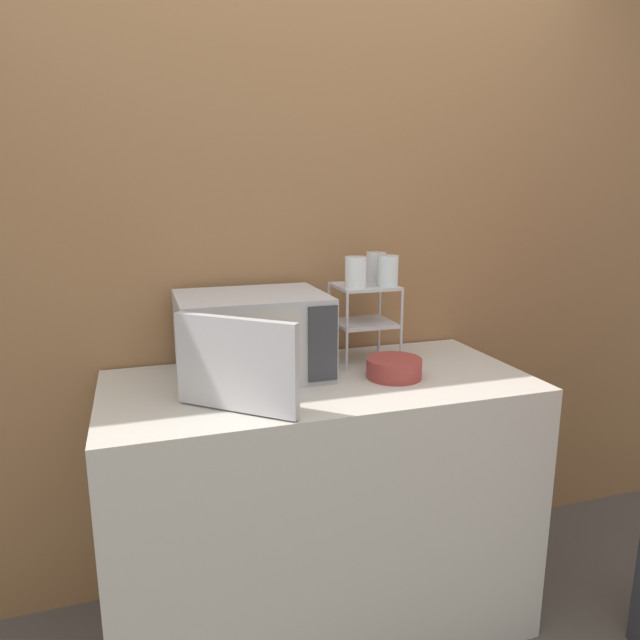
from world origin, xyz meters
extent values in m
cube|color=olive|center=(0.00, 0.72, 1.30)|extent=(8.00, 0.06, 2.60)
cube|color=#B7B2A8|center=(0.00, 0.34, 0.47)|extent=(1.44, 0.68, 0.94)
cube|color=#ADADB2|center=(-0.20, 0.47, 1.08)|extent=(0.50, 0.38, 0.29)
cube|color=#B7B2A8|center=(-0.26, 0.28, 1.08)|extent=(0.36, 0.01, 0.25)
cube|color=#333338|center=(-0.01, 0.28, 1.08)|extent=(0.10, 0.01, 0.25)
cube|color=#ADADB2|center=(-0.32, 0.14, 1.08)|extent=(0.31, 0.28, 0.27)
cylinder|color=#B2B2B7|center=(0.12, 0.41, 1.08)|extent=(0.01, 0.01, 0.29)
cylinder|color=#B2B2B7|center=(0.34, 0.41, 1.08)|extent=(0.01, 0.01, 0.29)
cylinder|color=#B2B2B7|center=(0.12, 0.61, 1.08)|extent=(0.01, 0.01, 0.29)
cylinder|color=#B2B2B7|center=(0.34, 0.61, 1.08)|extent=(0.01, 0.01, 0.29)
cube|color=#B2B2B7|center=(0.23, 0.51, 1.08)|extent=(0.21, 0.20, 0.01)
cube|color=#B2B2B7|center=(0.23, 0.51, 1.22)|extent=(0.21, 0.20, 0.01)
cylinder|color=silver|center=(0.17, 0.45, 1.28)|extent=(0.08, 0.08, 0.11)
cylinder|color=silver|center=(0.30, 0.56, 1.28)|extent=(0.08, 0.08, 0.11)
cylinder|color=silver|center=(0.30, 0.45, 1.28)|extent=(0.08, 0.08, 0.11)
cylinder|color=maroon|center=(0.25, 0.28, 0.94)|extent=(0.10, 0.10, 0.01)
cylinder|color=maroon|center=(0.25, 0.28, 0.97)|extent=(0.19, 0.19, 0.07)
camera|label=1|loc=(-0.57, -1.42, 1.56)|focal=32.00mm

